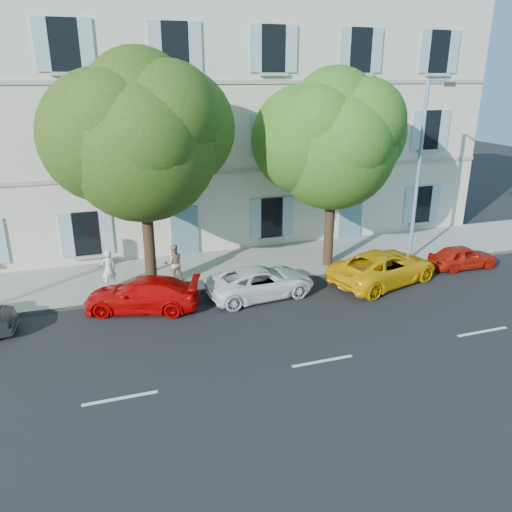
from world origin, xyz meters
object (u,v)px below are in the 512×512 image
object	(u,v)px
car_red_coupe	(142,295)
pedestrian_a	(109,269)
car_red_hatchback	(463,257)
tree_left	(142,145)
street_lamp	(422,163)
pedestrian_b	(174,263)
car_yellow_supercar	(384,267)
tree_right	(333,147)
car_white_coupe	(261,282)

from	to	relation	value
car_red_coupe	pedestrian_a	bearing A→B (deg)	-135.68
car_red_coupe	car_red_hatchback	size ratio (longest dim) A/B	1.35
tree_left	street_lamp	bearing A→B (deg)	-2.28
car_red_coupe	pedestrian_b	world-z (taller)	pedestrian_b
street_lamp	pedestrian_b	xyz separation A→B (m)	(-10.92, 0.87, -3.71)
car_yellow_supercar	tree_right	size ratio (longest dim) A/B	0.60
car_white_coupe	car_yellow_supercar	distance (m)	5.35
car_red_coupe	tree_left	distance (m)	5.50
car_red_hatchback	pedestrian_a	bearing A→B (deg)	82.92
car_yellow_supercar	tree_left	world-z (taller)	tree_left
car_yellow_supercar	pedestrian_b	xyz separation A→B (m)	(-8.38, 2.53, 0.27)
car_red_coupe	car_white_coupe	bearing A→B (deg)	105.75
pedestrian_a	pedestrian_b	bearing A→B (deg)	165.98
car_red_hatchback	pedestrian_b	size ratio (longest dim) A/B	1.93
car_white_coupe	car_yellow_supercar	xyz separation A→B (m)	(5.34, -0.30, 0.09)
car_red_coupe	car_red_hatchback	world-z (taller)	car_red_coupe
car_yellow_supercar	street_lamp	bearing A→B (deg)	-73.60
car_yellow_supercar	car_red_hatchback	bearing A→B (deg)	-101.87
car_yellow_supercar	pedestrian_b	world-z (taller)	pedestrian_b
car_yellow_supercar	tree_right	xyz separation A→B (m)	(-1.41, 2.41, 4.73)
tree_right	car_yellow_supercar	bearing A→B (deg)	-59.72
pedestrian_b	pedestrian_a	bearing A→B (deg)	-7.95
car_white_coupe	street_lamp	distance (m)	8.97
car_white_coupe	tree_left	world-z (taller)	tree_left
car_red_coupe	tree_left	size ratio (longest dim) A/B	0.48
car_red_hatchback	street_lamp	bearing A→B (deg)	55.97
car_red_coupe	street_lamp	distance (m)	13.14
tree_right	car_red_hatchback	bearing A→B (deg)	-19.43
car_white_coupe	pedestrian_b	xyz separation A→B (m)	(-3.04, 2.23, 0.36)
tree_left	car_yellow_supercar	bearing A→B (deg)	-12.89
pedestrian_a	tree_right	bearing A→B (deg)	167.57
car_white_coupe	tree_right	bearing A→B (deg)	-67.50
tree_left	street_lamp	distance (m)	11.96
tree_right	car_red_coupe	bearing A→B (deg)	-167.36
car_red_hatchback	pedestrian_b	xyz separation A→B (m)	(-12.73, 2.15, 0.42)
pedestrian_b	tree_right	bearing A→B (deg)	174.22
pedestrian_a	pedestrian_b	xyz separation A→B (m)	(2.59, -0.14, 0.02)
car_yellow_supercar	tree_left	distance (m)	10.89
car_red_coupe	car_red_hatchback	bearing A→B (deg)	107.78
street_lamp	car_yellow_supercar	bearing A→B (deg)	-146.69
tree_right	pedestrian_a	bearing A→B (deg)	178.40
car_red_coupe	street_lamp	size ratio (longest dim) A/B	0.53
car_red_coupe	car_yellow_supercar	bearing A→B (deg)	105.36
car_white_coupe	pedestrian_a	distance (m)	6.12
car_red_coupe	car_white_coupe	size ratio (longest dim) A/B	0.98
car_red_coupe	tree_right	xyz separation A→B (m)	(8.50, 1.91, 4.80)
car_red_hatchback	pedestrian_b	world-z (taller)	pedestrian_b
car_red_hatchback	pedestrian_a	xyz separation A→B (m)	(-15.31, 2.30, 0.41)
tree_right	pedestrian_a	world-z (taller)	tree_right
car_yellow_supercar	pedestrian_a	world-z (taller)	pedestrian_a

